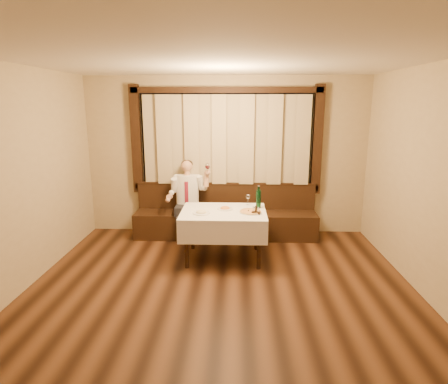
{
  "coord_description": "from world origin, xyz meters",
  "views": [
    {
      "loc": [
        0.2,
        -3.68,
        2.32
      ],
      "look_at": [
        0.0,
        1.9,
        1.0
      ],
      "focal_mm": 30.0,
      "sensor_mm": 36.0,
      "label": 1
    }
  ],
  "objects_px": {
    "pizza": "(250,212)",
    "seated_man": "(187,193)",
    "dining_table": "(224,218)",
    "pasta_red": "(225,207)",
    "cruet_caddy": "(256,211)",
    "pasta_cream": "(201,211)",
    "banquette": "(226,219)",
    "green_bottle": "(258,198)"
  },
  "relations": [
    {
      "from": "pizza",
      "to": "pasta_red",
      "type": "xyz_separation_m",
      "value": [
        -0.38,
        0.16,
        0.02
      ]
    },
    {
      "from": "banquette",
      "to": "cruet_caddy",
      "type": "xyz_separation_m",
      "value": [
        0.48,
        -1.18,
        0.49
      ]
    },
    {
      "from": "seated_man",
      "to": "dining_table",
      "type": "bearing_deg",
      "value": -54.45
    },
    {
      "from": "cruet_caddy",
      "to": "banquette",
      "type": "bearing_deg",
      "value": 128.32
    },
    {
      "from": "pasta_red",
      "to": "seated_man",
      "type": "bearing_deg",
      "value": 129.16
    },
    {
      "from": "pasta_cream",
      "to": "seated_man",
      "type": "bearing_deg",
      "value": 107.84
    },
    {
      "from": "pasta_red",
      "to": "banquette",
      "type": "bearing_deg",
      "value": 91.24
    },
    {
      "from": "banquette",
      "to": "pasta_cream",
      "type": "bearing_deg",
      "value": -105.24
    },
    {
      "from": "banquette",
      "to": "dining_table",
      "type": "height_order",
      "value": "banquette"
    },
    {
      "from": "banquette",
      "to": "seated_man",
      "type": "bearing_deg",
      "value": -172.45
    },
    {
      "from": "pasta_red",
      "to": "cruet_caddy",
      "type": "bearing_deg",
      "value": -28.07
    },
    {
      "from": "dining_table",
      "to": "green_bottle",
      "type": "relative_size",
      "value": 3.62
    },
    {
      "from": "banquette",
      "to": "cruet_caddy",
      "type": "distance_m",
      "value": 1.36
    },
    {
      "from": "pasta_red",
      "to": "cruet_caddy",
      "type": "height_order",
      "value": "cruet_caddy"
    },
    {
      "from": "banquette",
      "to": "seated_man",
      "type": "height_order",
      "value": "seated_man"
    },
    {
      "from": "pizza",
      "to": "cruet_caddy",
      "type": "relative_size",
      "value": 2.54
    },
    {
      "from": "pasta_cream",
      "to": "cruet_caddy",
      "type": "height_order",
      "value": "cruet_caddy"
    },
    {
      "from": "pasta_red",
      "to": "green_bottle",
      "type": "distance_m",
      "value": 0.53
    },
    {
      "from": "banquette",
      "to": "dining_table",
      "type": "relative_size",
      "value": 2.52
    },
    {
      "from": "cruet_caddy",
      "to": "dining_table",
      "type": "bearing_deg",
      "value": 178.35
    },
    {
      "from": "pasta_red",
      "to": "pasta_cream",
      "type": "relative_size",
      "value": 0.92
    },
    {
      "from": "seated_man",
      "to": "pasta_cream",
      "type": "bearing_deg",
      "value": -72.16
    },
    {
      "from": "pizza",
      "to": "green_bottle",
      "type": "xyz_separation_m",
      "value": [
        0.13,
        0.26,
        0.13
      ]
    },
    {
      "from": "pizza",
      "to": "seated_man",
      "type": "bearing_deg",
      "value": 136.7
    },
    {
      "from": "banquette",
      "to": "dining_table",
      "type": "xyz_separation_m",
      "value": [
        0.0,
        -1.02,
        0.34
      ]
    },
    {
      "from": "banquette",
      "to": "pizza",
      "type": "height_order",
      "value": "banquette"
    },
    {
      "from": "green_bottle",
      "to": "seated_man",
      "type": "xyz_separation_m",
      "value": [
        -1.2,
        0.75,
        -0.1
      ]
    },
    {
      "from": "banquette",
      "to": "pasta_red",
      "type": "xyz_separation_m",
      "value": [
        0.02,
        -0.93,
        0.48
      ]
    },
    {
      "from": "dining_table",
      "to": "green_bottle",
      "type": "xyz_separation_m",
      "value": [
        0.53,
        0.18,
        0.25
      ]
    },
    {
      "from": "pasta_cream",
      "to": "pasta_red",
      "type": "bearing_deg",
      "value": 35.12
    },
    {
      "from": "green_bottle",
      "to": "seated_man",
      "type": "distance_m",
      "value": 1.42
    },
    {
      "from": "pizza",
      "to": "cruet_caddy",
      "type": "xyz_separation_m",
      "value": [
        0.08,
        -0.08,
        0.03
      ]
    },
    {
      "from": "pizza",
      "to": "seated_man",
      "type": "height_order",
      "value": "seated_man"
    },
    {
      "from": "dining_table",
      "to": "cruet_caddy",
      "type": "relative_size",
      "value": 9.7
    },
    {
      "from": "dining_table",
      "to": "pizza",
      "type": "relative_size",
      "value": 3.82
    },
    {
      "from": "dining_table",
      "to": "seated_man",
      "type": "relative_size",
      "value": 0.93
    },
    {
      "from": "dining_table",
      "to": "pizza",
      "type": "bearing_deg",
      "value": -10.31
    },
    {
      "from": "pasta_cream",
      "to": "green_bottle",
      "type": "relative_size",
      "value": 0.73
    },
    {
      "from": "banquette",
      "to": "pasta_red",
      "type": "height_order",
      "value": "banquette"
    },
    {
      "from": "pizza",
      "to": "pasta_cream",
      "type": "bearing_deg",
      "value": -173.97
    },
    {
      "from": "dining_table",
      "to": "pasta_red",
      "type": "xyz_separation_m",
      "value": [
        0.02,
        0.09,
        0.14
      ]
    },
    {
      "from": "seated_man",
      "to": "banquette",
      "type": "bearing_deg",
      "value": 7.55
    }
  ]
}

